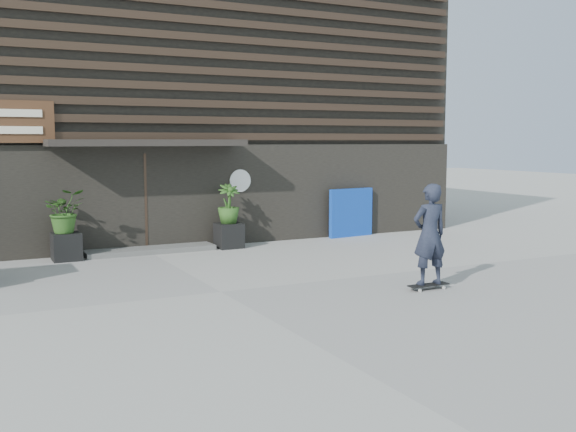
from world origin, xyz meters
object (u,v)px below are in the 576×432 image
planter_pot_left (66,247)px  skateboarder (430,235)px  blue_tarp (351,213)px  planter_pot_right (229,236)px

planter_pot_left → skateboarder: size_ratio=0.32×
planter_pot_left → blue_tarp: 7.49m
planter_pot_left → planter_pot_right: bearing=0.0°
planter_pot_right → planter_pot_left: bearing=180.0°
planter_pot_right → blue_tarp: size_ratio=0.43×
planter_pot_right → blue_tarp: (3.68, 0.30, 0.35)m
blue_tarp → skateboarder: bearing=-117.1°
planter_pot_right → skateboarder: skateboarder is taller
blue_tarp → skateboarder: 6.57m
planter_pot_right → skateboarder: bearing=-76.4°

